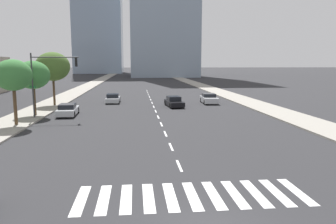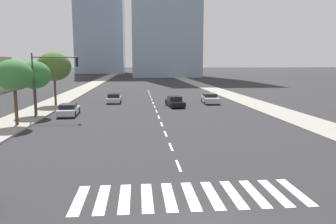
{
  "view_description": "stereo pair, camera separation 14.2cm",
  "coord_description": "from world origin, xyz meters",
  "views": [
    {
      "loc": [
        -2.27,
        -9.62,
        5.41
      ],
      "look_at": [
        0.0,
        13.05,
        2.0
      ],
      "focal_mm": 35.0,
      "sensor_mm": 36.0,
      "label": 1
    },
    {
      "loc": [
        -2.13,
        -9.63,
        5.41
      ],
      "look_at": [
        0.0,
        13.05,
        2.0
      ],
      "focal_mm": 35.0,
      "sensor_mm": 36.0,
      "label": 2
    }
  ],
  "objects": [
    {
      "name": "traffic_signal_far",
      "position": [
        -10.53,
        23.13,
        4.41
      ],
      "size": [
        4.75,
        0.28,
        6.22
      ],
      "color": "#333335",
      "rests_on": "sidewalk_west"
    },
    {
      "name": "sidewalk_west",
      "position": [
        -13.34,
        30.0,
        0.07
      ],
      "size": [
        4.0,
        260.0,
        0.15
      ],
      "primitive_type": "cube",
      "color": "gray",
      "rests_on": "ground"
    },
    {
      "name": "sedan_black_3",
      "position": [
        2.55,
        30.89,
        0.58
      ],
      "size": [
        2.16,
        4.65,
        1.28
      ],
      "rotation": [
        0.0,
        0.0,
        -1.47
      ],
      "color": "black",
      "rests_on": "ground"
    },
    {
      "name": "street_tree_nearest",
      "position": [
        -12.54,
        19.33,
        4.38
      ],
      "size": [
        3.12,
        3.12,
        5.58
      ],
      "color": "#4C3823",
      "rests_on": "sidewalk_west"
    },
    {
      "name": "sedan_silver_0",
      "position": [
        7.69,
        33.79,
        0.61
      ],
      "size": [
        2.04,
        4.35,
        1.32
      ],
      "rotation": [
        0.0,
        0.0,
        -1.61
      ],
      "color": "#B7BABF",
      "rests_on": "ground"
    },
    {
      "name": "sedan_silver_1",
      "position": [
        -9.31,
        24.98,
        0.57
      ],
      "size": [
        1.95,
        4.5,
        1.23
      ],
      "rotation": [
        0.0,
        0.0,
        1.61
      ],
      "color": "#B7BABF",
      "rests_on": "ground"
    },
    {
      "name": "sedan_silver_2",
      "position": [
        -5.35,
        35.71,
        0.57
      ],
      "size": [
        1.84,
        4.23,
        1.24
      ],
      "rotation": [
        0.0,
        0.0,
        1.57
      ],
      "color": "#B7BABF",
      "rests_on": "ground"
    },
    {
      "name": "street_tree_third",
      "position": [
        -12.54,
        33.01,
        4.97
      ],
      "size": [
        4.23,
        4.23,
        6.64
      ],
      "color": "#4C3823",
      "rests_on": "sidewalk_west"
    },
    {
      "name": "lane_divider_center",
      "position": [
        0.0,
        31.05,
        0.0
      ],
      "size": [
        0.14,
        50.0,
        0.01
      ],
      "color": "silver",
      "rests_on": "ground"
    },
    {
      "name": "sidewalk_east",
      "position": [
        13.34,
        30.0,
        0.07
      ],
      "size": [
        4.0,
        260.0,
        0.15
      ],
      "primitive_type": "cube",
      "color": "gray",
      "rests_on": "ground"
    },
    {
      "name": "street_tree_second",
      "position": [
        -12.54,
        24.75,
        4.21
      ],
      "size": [
        3.34,
        3.34,
        5.5
      ],
      "color": "#4C3823",
      "rests_on": "sidewalk_west"
    },
    {
      "name": "crosswalk_near",
      "position": [
        0.0,
        3.05,
        0.0
      ],
      "size": [
        9.45,
        2.96,
        0.01
      ],
      "color": "silver",
      "rests_on": "ground"
    }
  ]
}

